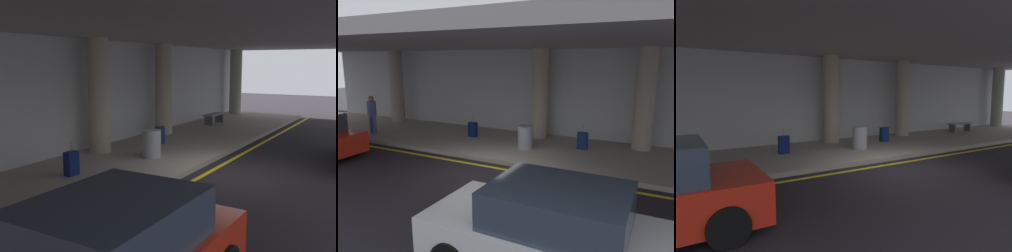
{
  "view_description": "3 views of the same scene",
  "coord_description": "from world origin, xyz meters",
  "views": [
    {
      "loc": [
        -9.91,
        -3.88,
        2.98
      ],
      "look_at": [
        -0.3,
        1.78,
        1.26
      ],
      "focal_mm": 42.93,
      "sensor_mm": 36.0,
      "label": 1
    },
    {
      "loc": [
        4.75,
        -7.82,
        3.4
      ],
      "look_at": [
        -0.36,
        2.16,
        1.04
      ],
      "focal_mm": 34.25,
      "sensor_mm": 36.0,
      "label": 2
    },
    {
      "loc": [
        -5.92,
        -6.36,
        2.26
      ],
      "look_at": [
        -1.16,
        1.55,
        1.21
      ],
      "focal_mm": 31.16,
      "sensor_mm": 36.0,
      "label": 3
    }
  ],
  "objects": [
    {
      "name": "support_column_center",
      "position": [
        4.0,
        4.52,
        1.97
      ],
      "size": [
        0.68,
        0.68,
        3.65
      ],
      "primitive_type": "cylinder",
      "color": "gray",
      "rests_on": "sidewalk"
    },
    {
      "name": "car_white",
      "position": [
        3.32,
        -3.41,
        0.71
      ],
      "size": [
        4.1,
        1.92,
        1.5
      ],
      "rotation": [
        0.0,
        0.0,
        -0.0
      ],
      "color": "silver",
      "rests_on": "ground"
    },
    {
      "name": "suitcase_upright_primary",
      "position": [
        -2.55,
        3.33,
        0.46
      ],
      "size": [
        0.36,
        0.22,
        0.9
      ],
      "rotation": [
        0.0,
        0.0,
        0.49
      ],
      "color": "#0A194E",
      "rests_on": "sidewalk"
    },
    {
      "name": "support_column_left_mid",
      "position": [
        0.0,
        4.52,
        1.97
      ],
      "size": [
        0.68,
        0.68,
        3.65
      ],
      "primitive_type": "cylinder",
      "color": "gray",
      "rests_on": "sidewalk"
    },
    {
      "name": "terminal_back_wall",
      "position": [
        0.0,
        5.35,
        1.9
      ],
      "size": [
        26.0,
        0.3,
        3.8
      ],
      "primitive_type": "cube",
      "color": "#ABACAD",
      "rests_on": "ground"
    },
    {
      "name": "lane_stripe_yellow",
      "position": [
        0.0,
        0.63,
        0.0
      ],
      "size": [
        26.0,
        0.14,
        0.01
      ],
      "primitive_type": "cube",
      "color": "yellow",
      "rests_on": "ground"
    },
    {
      "name": "ceiling_overhang",
      "position": [
        0.0,
        2.6,
        3.95
      ],
      "size": [
        28.0,
        13.2,
        0.3
      ],
      "primitive_type": "cube",
      "color": "#989393",
      "rests_on": "support_column_far_left"
    },
    {
      "name": "support_column_far_left",
      "position": [
        -8.0,
        4.52,
        1.97
      ],
      "size": [
        0.68,
        0.68,
        3.65
      ],
      "primitive_type": "cylinder",
      "color": "gray",
      "rests_on": "sidewalk"
    },
    {
      "name": "ground_plane",
      "position": [
        0.0,
        0.0,
        0.0
      ],
      "size": [
        60.0,
        60.0,
        0.0
      ],
      "primitive_type": "plane",
      "color": "black"
    },
    {
      "name": "trash_bin_steel",
      "position": [
        0.19,
        2.65,
        0.57
      ],
      "size": [
        0.56,
        0.56,
        0.85
      ],
      "primitive_type": "cylinder",
      "color": "gray",
      "rests_on": "sidewalk"
    },
    {
      "name": "traveler_with_luggage",
      "position": [
        -6.8,
        1.83,
        1.11
      ],
      "size": [
        0.38,
        0.38,
        1.68
      ],
      "rotation": [
        0.0,
        0.0,
        0.66
      ],
      "color": "#4B478A",
      "rests_on": "sidewalk"
    },
    {
      "name": "sidewalk",
      "position": [
        0.0,
        3.1,
        0.07
      ],
      "size": [
        26.0,
        4.2,
        0.15
      ],
      "primitive_type": "cube",
      "color": "gray",
      "rests_on": "ground"
    },
    {
      "name": "suitcase_upright_secondary",
      "position": [
        2.08,
        3.53,
        0.46
      ],
      "size": [
        0.36,
        0.22,
        0.9
      ],
      "rotation": [
        0.0,
        0.0,
        0.01
      ],
      "color": "navy",
      "rests_on": "sidewalk"
    }
  ]
}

